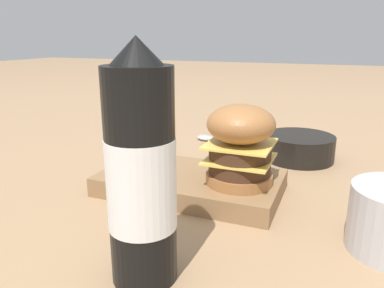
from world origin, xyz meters
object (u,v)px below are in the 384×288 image
burger (240,144)px  spoon (213,139)px  side_bowl (299,147)px  ketchup_bottle (141,175)px  serving_board (192,183)px

burger → spoon: bearing=-64.4°
side_bowl → spoon: (0.21, -0.06, -0.02)m
ketchup_bottle → side_bowl: 0.48m
serving_board → spoon: serving_board is taller
side_bowl → serving_board: bearing=59.3°
side_bowl → spoon: 0.22m
burger → side_bowl: (-0.06, -0.24, -0.06)m
ketchup_bottle → side_bowl: (-0.10, -0.46, -0.09)m
serving_board → ketchup_bottle: 0.25m
burger → side_bowl: size_ratio=0.86×
ketchup_bottle → burger: bearing=-100.9°
ketchup_bottle → side_bowl: ketchup_bottle is taller
serving_board → burger: size_ratio=2.38×
ketchup_bottle → spoon: (0.10, -0.52, -0.11)m
serving_board → side_bowl: size_ratio=2.05×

